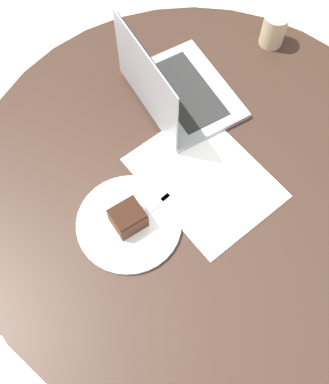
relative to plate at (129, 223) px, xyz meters
name	(u,v)px	position (x,y,z in m)	size (l,w,h in m)	color
ground_plane	(186,255)	(-0.02, 0.23, -0.71)	(12.00, 12.00, 0.00)	#B7AD9E
dining_table	(195,196)	(-0.02, 0.23, -0.15)	(1.25, 1.25, 0.70)	black
paper_document	(204,178)	(0.00, 0.24, 0.00)	(0.40, 0.32, 0.00)	white
plate	(129,223)	(0.00, 0.00, 0.00)	(0.27, 0.27, 0.01)	white
cake_slice	(128,218)	(0.00, 0.00, 0.04)	(0.07, 0.08, 0.06)	#472619
fork	(150,210)	(0.00, 0.06, 0.01)	(0.05, 0.17, 0.00)	silver
coffee_glass	(274,30)	(-0.28, 0.69, 0.05)	(0.07, 0.07, 0.10)	#C6AD89
laptop	(175,90)	(-0.26, 0.32, 0.04)	(0.34, 0.27, 0.25)	gray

